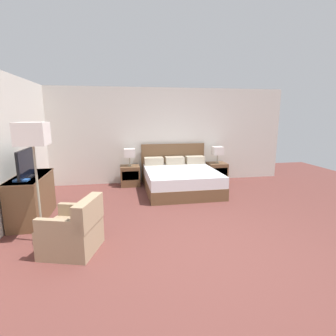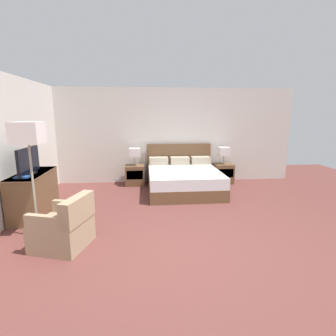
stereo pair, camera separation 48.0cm
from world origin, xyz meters
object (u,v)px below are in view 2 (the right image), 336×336
Objects in this scene: nightstand_right at (223,173)px; floor_lamp at (28,139)px; bed at (183,179)px; table_lamp_right at (224,152)px; dresser at (34,194)px; tv at (29,161)px; armchair_by_window at (64,228)px; table_lamp_left at (135,153)px; nightstand_left at (135,175)px; book_red_cover at (22,177)px.

floor_lamp is (-3.83, -2.94, 1.26)m from nightstand_right.
table_lamp_right is (1.21, 0.67, 0.58)m from bed.
floor_lamp reaches higher than nightstand_right.
bed is 3.31m from dresser.
armchair_by_window is (0.91, -1.21, -0.76)m from tv.
armchair_by_window is at bearing -35.42° from floor_lamp.
floor_lamp reaches higher than table_lamp_right.
tv is 0.48× the size of floor_lamp.
table_lamp_left is at bearing 48.23° from dresser.
table_lamp_right is 0.36× the size of dresser.
nightstand_right is 4.78m from tv.
bed reaches higher than table_lamp_left.
nightstand_left is 2.36× the size of book_red_cover.
floor_lamp reaches higher than tv.
bed is at bearing 40.97° from floor_lamp.
table_lamp_left is at bearing 49.38° from tv.
floor_lamp is at bearing -54.00° from book_red_cover.
table_lamp_right is at bearing 28.85° from bed.
dresser is 0.63m from tv.
table_lamp_right is (-0.00, 0.00, 0.60)m from nightstand_right.
book_red_cover is at bearing -91.45° from dresser.
dresser is at bearing 125.30° from armchair_by_window.
nightstand_left is 0.60m from table_lamp_left.
dresser is (-1.80, -2.02, 0.15)m from nightstand_left.
table_lamp_right is 2.04× the size of book_red_cover.
dresser is 5.73× the size of book_red_cover.
book_red_cover is (-0.01, -0.37, 0.41)m from dresser.
floor_lamp reaches higher than book_red_cover.
table_lamp_left is 0.36× the size of dresser.
dresser is 0.55m from book_red_cover.
tv is at bearing 87.64° from book_red_cover.
nightstand_left is 2.42m from nightstand_right.
nightstand_right is 0.60m from table_lamp_right.
nightstand_right is 2.36× the size of book_red_cover.
table_lamp_right is (2.42, 0.00, 0.60)m from nightstand_left.
table_lamp_left is 2.75m from dresser.
table_lamp_left is 2.77m from tv.
table_lamp_left reaches higher than dresser.
nightstand_right is at bearing 26.44° from tv.
armchair_by_window reaches higher than nightstand_right.
bed reaches higher than nightstand_left.
table_lamp_right is at bearing 90.00° from nightstand_right.
dresser reaches higher than armchair_by_window.
nightstand_right is 4.99m from floor_lamp.
dresser is at bearing -131.79° from nightstand_left.
tv reaches higher than dresser.
nightstand_right is at bearing 28.80° from bed.
bed is 3.42m from tv.
armchair_by_window is at bearing -128.44° from bed.
armchair_by_window is at bearing -45.05° from book_red_cover.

